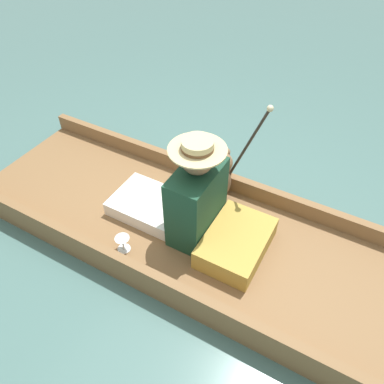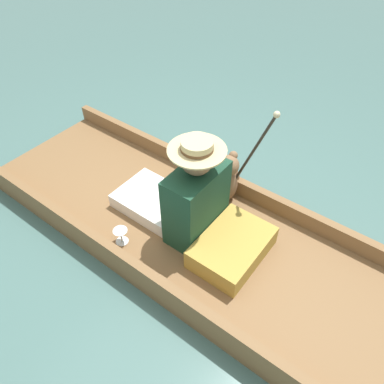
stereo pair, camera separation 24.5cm
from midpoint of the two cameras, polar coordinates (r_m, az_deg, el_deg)
name	(u,v)px [view 1 (the left image)]	position (r m, az deg, el deg)	size (l,w,h in m)	color
ground_plane	(175,231)	(2.84, -5.06, -6.05)	(16.00, 16.00, 0.00)	#476B66
punt_boat	(175,225)	(2.79, -5.14, -5.15)	(1.11, 3.15, 0.24)	brown
seat_cushion	(236,243)	(2.53, 3.98, -7.87)	(0.55, 0.38, 0.15)	#B7933D
seated_person	(184,198)	(2.53, -4.01, -1.04)	(0.45, 0.85, 0.79)	white
teddy_bear	(221,176)	(2.80, 1.93, 2.32)	(0.30, 0.17, 0.43)	#846042
wine_glass	(123,241)	(2.59, -13.24, -7.46)	(0.10, 0.10, 0.12)	silver
walking_cane	(246,147)	(2.59, 5.63, 6.75)	(0.04, 0.33, 0.86)	#2D2823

